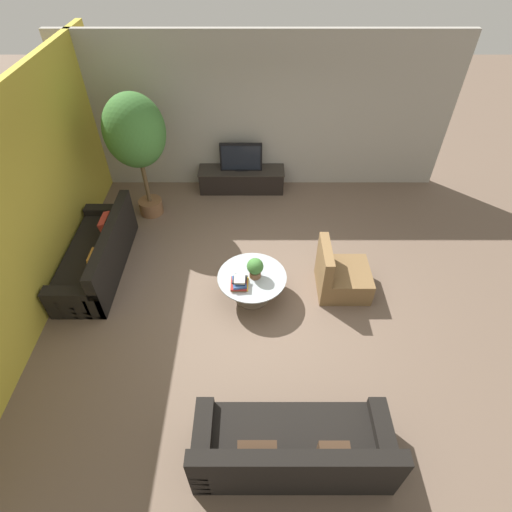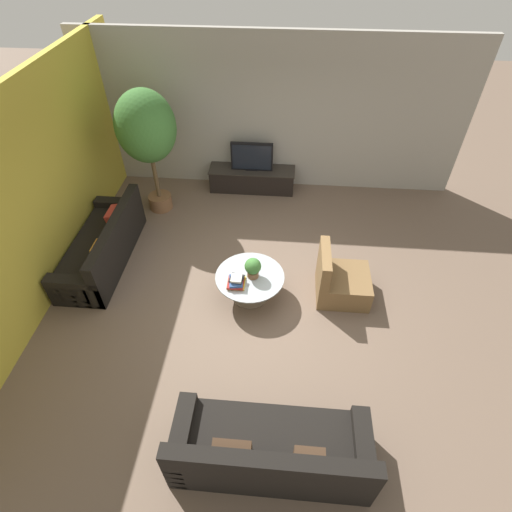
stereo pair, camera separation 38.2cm
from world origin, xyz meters
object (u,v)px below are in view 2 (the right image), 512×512
object	(u,v)px
couch_by_wall	(104,247)
potted_palm_tall	(146,130)
armchair_wicker	(340,281)
couch_near_entry	(270,451)
television	(252,157)
coffee_table	(250,282)
media_console	(252,179)
potted_plant_tabletop	(253,267)

from	to	relation	value
couch_by_wall	potted_palm_tall	xyz separation A→B (m)	(0.55, 1.56, 1.37)
potted_palm_tall	armchair_wicker	bearing A→B (deg)	-30.90
couch_near_entry	television	bearing A→B (deg)	-82.72
couch_near_entry	potted_palm_tall	world-z (taller)	potted_palm_tall
coffee_table	media_console	bearing A→B (deg)	94.58
armchair_wicker	potted_plant_tabletop	bearing A→B (deg)	96.71
couch_by_wall	potted_plant_tabletop	bearing A→B (deg)	76.59
media_console	potted_palm_tall	bearing A→B (deg)	-155.10
couch_near_entry	armchair_wicker	xyz separation A→B (m)	(0.93, 2.62, -0.01)
armchair_wicker	potted_palm_tall	distance (m)	4.17
couch_by_wall	coffee_table	bearing A→B (deg)	76.26
media_console	couch_near_entry	distance (m)	5.50
television	potted_plant_tabletop	size ratio (longest dim) A/B	2.51
potted_plant_tabletop	television	bearing A→B (deg)	95.49
television	armchair_wicker	bearing A→B (deg)	-60.21
armchair_wicker	potted_plant_tabletop	distance (m)	1.39
couch_near_entry	potted_plant_tabletop	distance (m)	2.51
coffee_table	armchair_wicker	xyz separation A→B (m)	(1.38, 0.16, -0.04)
couch_near_entry	potted_palm_tall	bearing A→B (deg)	-62.13
television	couch_by_wall	bearing A→B (deg)	-134.17
potted_plant_tabletop	media_console	bearing A→B (deg)	95.49
coffee_table	couch_by_wall	xyz separation A→B (m)	(-2.55, 0.62, -0.02)
coffee_table	potted_palm_tall	bearing A→B (deg)	132.44
media_console	television	bearing A→B (deg)	-90.00
potted_plant_tabletop	armchair_wicker	bearing A→B (deg)	6.71
potted_palm_tall	potted_plant_tabletop	xyz separation A→B (m)	(2.04, -2.18, -1.03)
couch_near_entry	media_console	bearing A→B (deg)	-82.72
armchair_wicker	coffee_table	bearing A→B (deg)	96.64
media_console	potted_plant_tabletop	xyz separation A→B (m)	(0.29, -3.00, 0.37)
television	armchair_wicker	xyz separation A→B (m)	(1.62, -2.84, -0.49)
media_console	television	world-z (taller)	television
couch_near_entry	potted_plant_tabletop	world-z (taller)	couch_near_entry
media_console	couch_near_entry	xyz separation A→B (m)	(0.70, -5.45, 0.04)
media_console	couch_near_entry	bearing A→B (deg)	-82.72
potted_palm_tall	potted_plant_tabletop	bearing A→B (deg)	-46.84
media_console	potted_plant_tabletop	size ratio (longest dim) A/B	5.25
media_console	potted_palm_tall	size ratio (longest dim) A/B	0.75
coffee_table	couch_by_wall	bearing A→B (deg)	166.26
television	potted_plant_tabletop	world-z (taller)	television
media_console	couch_by_wall	bearing A→B (deg)	-134.15
couch_near_entry	potted_plant_tabletop	size ratio (longest dim) A/B	6.39
couch_by_wall	potted_plant_tabletop	size ratio (longest dim) A/B	6.53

